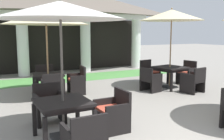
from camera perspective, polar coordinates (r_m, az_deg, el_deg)
The scene contains 18 objects.
background_pavilion at distance 12.74m, azimuth -12.65°, elevation 13.53°, with size 10.26×2.60×4.20m.
lawn_strip at distance 11.28m, azimuth -9.97°, elevation -1.86°, with size 12.06×1.82×0.01m, color #519347.
patio_table_near_foreground at distance 9.44m, azimuth 12.66°, elevation 0.12°, with size 1.17×1.17×0.76m.
patio_umbrella_near_foreground at distance 9.37m, azimuth 13.04°, elevation 11.63°, with size 2.22×2.22×2.82m.
patio_chair_near_foreground_north at distance 10.14m, azimuth 8.25°, elevation -0.66°, with size 0.69×0.66×0.90m.
patio_chair_near_foreground_south at distance 8.89m, azimuth 17.57°, elevation -2.28°, with size 0.71×0.68×0.85m.
patio_chair_near_foreground_west at distance 8.75m, azimuth 8.43°, elevation -2.23°, with size 0.60×0.66×0.82m.
patio_chair_near_foreground_east at distance 10.26m, azimuth 16.18°, elevation -0.73°, with size 0.60×0.67×0.90m.
patio_table_mid_left at distance 4.85m, azimuth -10.77°, elevation -7.83°, with size 0.95×0.95×0.74m.
patio_umbrella_mid_left at distance 4.67m, azimuth -11.35°, elevation 12.53°, with size 2.32×2.32×2.58m.
patio_chair_mid_left_south at distance 4.01m, azimuth -6.09°, elevation -15.16°, with size 0.58×0.54×0.82m.
patio_chair_mid_left_north at distance 5.88m, azimuth -13.75°, elevation -7.38°, with size 0.63×0.52×0.86m.
patio_chair_mid_left_east at distance 5.31m, azimuth 0.26°, elevation -9.15°, with size 0.56×0.64×0.82m.
patio_table_far_back at distance 8.26m, azimuth -13.92°, elevation -1.47°, with size 1.00×1.00×0.71m.
patio_umbrella_far_back at distance 8.15m, azimuth -14.37°, elevation 10.93°, with size 2.61×2.61×2.68m.
patio_chair_far_back_south at distance 7.40m, azimuth -13.05°, elevation -4.06°, with size 0.63×0.61×0.87m.
patio_chair_far_back_east at distance 8.44m, azimuth -7.67°, elevation -2.42°, with size 0.57×0.67×0.89m.
patio_chair_far_back_north at distance 9.19m, azimuth -14.54°, elevation -1.80°, with size 0.68×0.63×0.85m.
Camera 1 is at (-3.32, -2.80, 1.99)m, focal length 41.40 mm.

